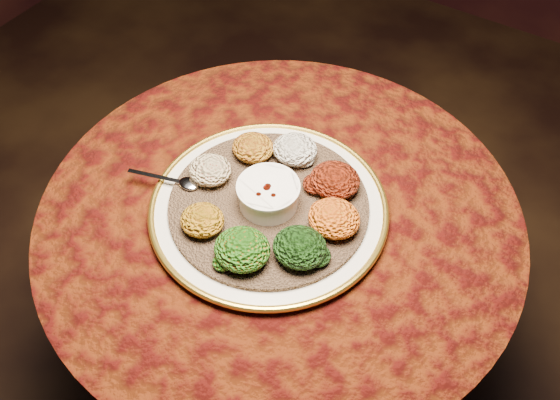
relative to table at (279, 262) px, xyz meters
The scene contains 13 objects.
table is the anchor object (origin of this frame).
platter 0.19m from the table, 138.43° to the right, with size 0.57×0.57×0.02m.
injera 0.20m from the table, 138.43° to the right, with size 0.39×0.39×0.01m, color brown.
stew_bowl 0.24m from the table, 138.43° to the right, with size 0.12×0.12×0.05m.
spoon 0.29m from the table, 160.94° to the right, with size 0.15×0.06×0.01m.
portion_ayib 0.26m from the table, 107.80° to the left, with size 0.09×0.09×0.04m, color silver.
portion_kitfo 0.26m from the table, 50.52° to the left, with size 0.10×0.09×0.05m, color black.
portion_tikil 0.26m from the table, ahead, with size 0.10×0.09×0.05m, color #A3710D.
portion_gomen 0.27m from the table, 41.46° to the right, with size 0.10×0.09×0.05m, color black.
portion_mixveg 0.27m from the table, 84.40° to the right, with size 0.10×0.10×0.05m, color #A3420A.
portion_kik 0.28m from the table, 124.37° to the right, with size 0.08×0.08×0.04m, color #A9640E.
portion_timatim 0.27m from the table, behind, with size 0.09×0.08×0.04m, color maroon.
portion_shiro 0.27m from the table, 145.45° to the left, with size 0.09×0.08×0.04m, color #A26B13.
Camera 1 is at (0.42, -0.65, 1.69)m, focal length 40.00 mm.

